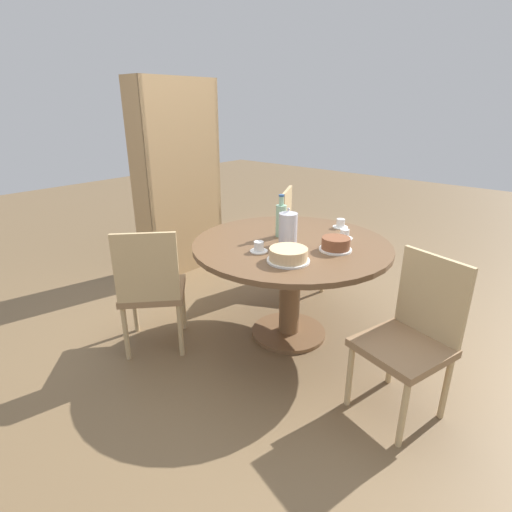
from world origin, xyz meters
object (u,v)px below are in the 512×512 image
(chair_c, at_px, (300,235))
(bookshelf, at_px, (180,183))
(chair_a, at_px, (152,287))
(cup_c, at_px, (340,224))
(coffee_pot, at_px, (288,228))
(chair_b, at_px, (411,335))
(cake_main, at_px, (288,255))
(water_bottle, at_px, (281,220))
(cup_a, at_px, (259,248))
(cake_second, at_px, (336,244))
(cup_b, at_px, (344,235))

(chair_c, relative_size, bookshelf, 0.48)
(chair_a, distance_m, cup_c, 1.49)
(cup_c, bearing_deg, coffee_pot, 173.32)
(chair_b, relative_size, bookshelf, 0.48)
(chair_b, height_order, cup_c, chair_b)
(cake_main, bearing_deg, chair_b, -82.38)
(coffee_pot, height_order, water_bottle, water_bottle)
(cake_main, distance_m, cup_c, 0.84)
(water_bottle, xyz_separation_m, cup_c, (0.47, -0.22, -0.10))
(water_bottle, distance_m, cup_a, 0.37)
(chair_b, height_order, cake_main, chair_b)
(bookshelf, relative_size, water_bottle, 6.11)
(bookshelf, distance_m, cake_second, 1.94)
(chair_b, distance_m, cup_c, 1.17)
(chair_c, height_order, water_bottle, water_bottle)
(coffee_pot, relative_size, water_bottle, 0.85)
(chair_b, bearing_deg, cake_second, 173.60)
(coffee_pot, distance_m, cake_second, 0.33)
(cake_main, distance_m, cake_second, 0.38)
(chair_b, xyz_separation_m, coffee_pot, (0.14, 0.94, 0.38))
(coffee_pot, relative_size, cake_second, 1.21)
(cup_c, bearing_deg, cup_a, 170.99)
(chair_c, bearing_deg, cup_a, 174.64)
(cup_c, bearing_deg, bookshelf, 96.76)
(cup_a, bearing_deg, cup_b, -25.58)
(water_bottle, height_order, cake_main, water_bottle)
(chair_b, bearing_deg, cup_b, 160.09)
(chair_c, xyz_separation_m, water_bottle, (-0.77, -0.36, 0.38))
(cake_second, bearing_deg, chair_c, 46.45)
(chair_b, relative_size, water_bottle, 2.96)
(chair_a, xyz_separation_m, water_bottle, (0.82, -0.46, 0.38))
(water_bottle, relative_size, cup_c, 2.61)
(chair_c, bearing_deg, cake_second, -160.69)
(chair_a, xyz_separation_m, cup_a, (0.47, -0.55, 0.29))
(bookshelf, distance_m, cup_b, 1.85)
(water_bottle, bearing_deg, cup_b, -56.55)
(water_bottle, bearing_deg, cup_c, -25.22)
(chair_a, distance_m, cup_a, 0.78)
(chair_c, relative_size, cake_second, 4.19)
(cake_second, relative_size, cup_b, 1.84)
(coffee_pot, relative_size, cup_c, 2.22)
(cup_a, distance_m, cup_c, 0.83)
(coffee_pot, height_order, cake_main, coffee_pot)
(water_bottle, bearing_deg, cake_second, -90.17)
(chair_a, bearing_deg, cup_a, 172.90)
(chair_c, relative_size, water_bottle, 2.96)
(chair_a, relative_size, coffee_pot, 3.47)
(chair_a, distance_m, bookshelf, 1.54)
(bookshelf, bearing_deg, coffee_pot, 76.46)
(cake_second, relative_size, cup_c, 1.84)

